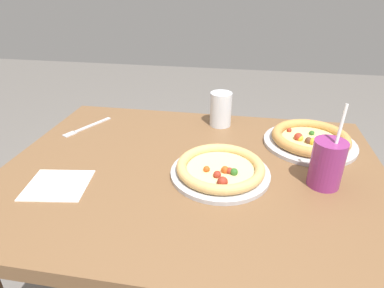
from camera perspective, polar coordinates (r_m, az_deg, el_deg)
dining_table at (r=1.02m, az=0.07°, el=-10.12°), size 1.11×0.83×0.75m
pizza_near at (r=0.91m, az=5.00°, el=-4.45°), size 0.28×0.28×0.04m
pizza_far at (r=1.13m, az=20.05°, el=0.79°), size 0.30×0.30×0.04m
drink_cup_colored at (r=0.91m, az=22.64°, el=-3.18°), size 0.08×0.08×0.23m
water_cup_clear at (r=1.20m, az=5.07°, el=6.17°), size 0.08×0.08×0.12m
paper_napkin at (r=0.94m, az=-22.52°, el=-6.67°), size 0.18×0.17×0.00m
fork at (r=1.25m, az=-18.17°, el=2.74°), size 0.11×0.19×0.00m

